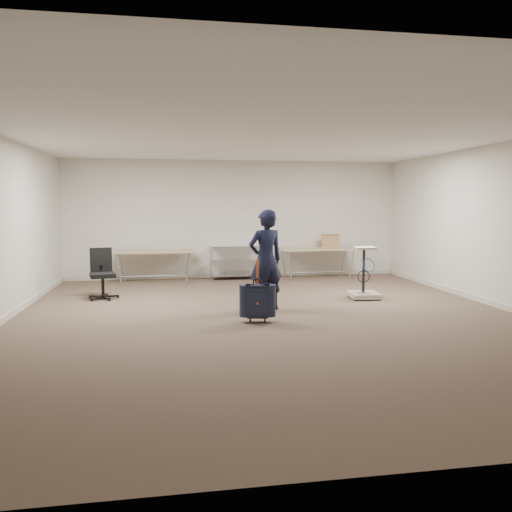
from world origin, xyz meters
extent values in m
plane|color=#4E3D2F|center=(0.00, 0.00, 0.00)|extent=(9.00, 9.00, 0.00)
plane|color=silver|center=(0.00, 4.50, 1.40)|extent=(8.00, 0.00, 8.00)
plane|color=silver|center=(0.00, -4.50, 1.40)|extent=(8.00, 0.00, 8.00)
plane|color=silver|center=(4.00, 0.00, 1.40)|extent=(0.00, 9.00, 9.00)
plane|color=white|center=(0.00, 0.00, 2.80)|extent=(8.00, 8.00, 0.00)
cube|color=beige|center=(0.00, 4.49, 0.05)|extent=(8.00, 0.02, 0.10)
cube|color=beige|center=(3.99, 0.00, 0.05)|extent=(0.02, 9.00, 0.10)
cube|color=#957C5B|center=(-1.90, 3.95, 0.71)|extent=(1.80, 0.75, 0.03)
cylinder|color=gray|center=(-1.90, 3.95, 0.15)|extent=(1.50, 0.02, 0.02)
cylinder|color=gray|center=(-2.65, 3.65, 0.35)|extent=(0.13, 0.04, 0.69)
cylinder|color=gray|center=(-1.15, 3.65, 0.35)|extent=(0.13, 0.04, 0.69)
cylinder|color=gray|center=(-2.65, 4.25, 0.35)|extent=(0.13, 0.04, 0.69)
cylinder|color=gray|center=(-1.15, 4.25, 0.35)|extent=(0.13, 0.04, 0.69)
cube|color=#957C5B|center=(1.90, 3.95, 0.71)|extent=(1.80, 0.75, 0.03)
cylinder|color=gray|center=(1.90, 3.95, 0.15)|extent=(1.50, 0.02, 0.02)
cylinder|color=gray|center=(1.15, 3.65, 0.35)|extent=(0.13, 0.04, 0.69)
cylinder|color=gray|center=(2.65, 3.65, 0.35)|extent=(0.13, 0.04, 0.69)
cylinder|color=gray|center=(1.15, 4.25, 0.35)|extent=(0.13, 0.04, 0.69)
cylinder|color=gray|center=(2.65, 4.25, 0.35)|extent=(0.13, 0.04, 0.69)
cylinder|color=silver|center=(-0.60, 3.98, 0.40)|extent=(0.02, 0.02, 0.80)
cylinder|color=silver|center=(0.60, 3.98, 0.40)|extent=(0.02, 0.02, 0.80)
cylinder|color=silver|center=(-0.60, 4.42, 0.40)|extent=(0.02, 0.02, 0.80)
cylinder|color=silver|center=(0.60, 4.42, 0.40)|extent=(0.02, 0.02, 0.80)
cube|color=silver|center=(0.00, 4.20, 0.10)|extent=(1.20, 0.45, 0.02)
cube|color=silver|center=(0.00, 4.20, 0.45)|extent=(1.20, 0.45, 0.02)
cube|color=silver|center=(0.00, 4.20, 0.78)|extent=(1.20, 0.45, 0.01)
imported|color=black|center=(0.05, 0.69, 0.84)|extent=(0.70, 0.56, 1.68)
cube|color=#161A32|center=(-0.24, -0.17, 0.33)|extent=(0.38, 0.25, 0.48)
cube|color=black|center=(-0.23, -0.15, 0.08)|extent=(0.33, 0.19, 0.03)
cylinder|color=black|center=(-0.35, -0.15, 0.03)|extent=(0.03, 0.07, 0.06)
cylinder|color=black|center=(-0.13, -0.19, 0.03)|extent=(0.03, 0.07, 0.06)
torus|color=black|center=(-0.24, -0.17, 0.60)|extent=(0.15, 0.04, 0.15)
cube|color=#F84F0D|center=(-0.23, -0.15, 0.77)|extent=(0.03, 0.01, 0.37)
cylinder|color=black|center=(-2.78, 2.12, 0.04)|extent=(0.57, 0.57, 0.09)
cylinder|color=black|center=(-2.78, 2.12, 0.24)|extent=(0.06, 0.06, 0.38)
cube|color=black|center=(-2.78, 2.12, 0.45)|extent=(0.53, 0.53, 0.08)
cube|color=black|center=(-2.83, 2.33, 0.72)|extent=(0.40, 0.15, 0.46)
cube|color=beige|center=(2.06, 1.38, 0.06)|extent=(0.56, 0.56, 0.08)
cylinder|color=black|center=(1.85, 1.17, 0.02)|extent=(0.06, 0.06, 0.04)
cylinder|color=black|center=(2.06, 1.43, 0.53)|extent=(0.05, 0.05, 0.85)
cube|color=beige|center=(2.06, 1.38, 0.95)|extent=(0.39, 0.34, 0.04)
torus|color=#2344AF|center=(2.11, 1.30, 0.63)|extent=(0.28, 0.13, 0.26)
cube|color=#8A5D40|center=(2.24, 4.05, 0.89)|extent=(0.48, 0.40, 0.31)
camera|label=1|loc=(-1.46, -7.43, 1.78)|focal=35.00mm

